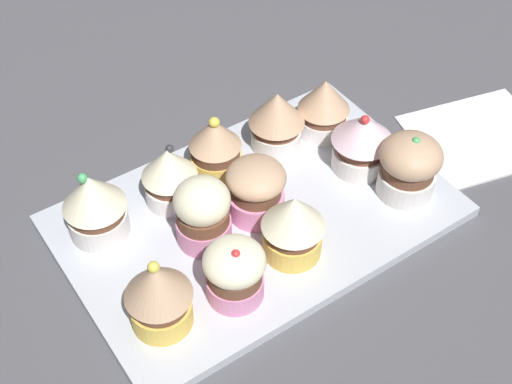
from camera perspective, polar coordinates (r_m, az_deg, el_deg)
ground_plane at (r=76.07cm, az=0.00°, el=-2.95°), size 180.00×180.00×3.00cm
baking_tray at (r=74.49cm, az=0.00°, el=-1.91°), size 39.52×25.55×1.20cm
cupcake_0 at (r=81.06cm, az=5.45°, el=6.87°), size 5.92×5.92×7.21cm
cupcake_1 at (r=78.80cm, az=1.67°, el=5.89°), size 6.26×6.26×7.32cm
cupcake_2 at (r=76.10cm, az=-3.35°, el=3.74°), size 5.65×5.65×7.37cm
cupcake_3 at (r=73.21cm, az=-6.94°, el=1.37°), size 5.82×5.82×7.30cm
cupcake_4 at (r=71.17cm, az=-12.83°, el=-0.98°), size 6.35×6.35×8.02cm
cupcake_5 at (r=77.08cm, az=8.51°, el=4.11°), size 6.71×6.71×7.43cm
cupcake_6 at (r=71.71cm, az=-0.04°, el=0.43°), size 6.10×6.10×6.71cm
cupcake_7 at (r=69.18cm, az=-4.43°, el=-1.48°), size 5.58×5.58×7.71cm
cupcake_8 at (r=75.14cm, az=12.18°, el=2.09°), size 6.54×6.54×7.52cm
cupcake_9 at (r=67.90cm, az=3.25°, el=-2.51°), size 6.20×6.20×7.58cm
cupcake_10 at (r=64.86cm, az=-1.73°, el=-6.35°), size 5.81×5.81×6.91cm
cupcake_11 at (r=63.04cm, az=-7.83°, el=-8.07°), size 6.11×6.11×8.32cm
napkin at (r=87.80cm, az=17.55°, el=4.32°), size 18.39×16.55×0.60cm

